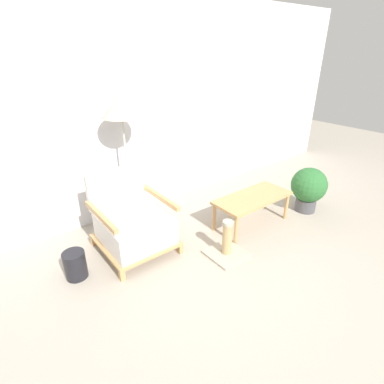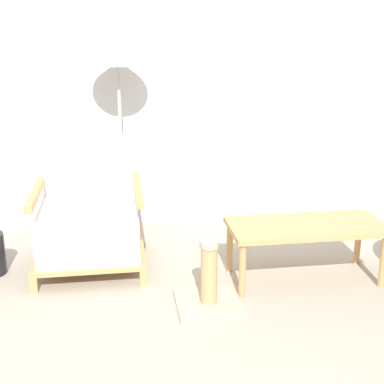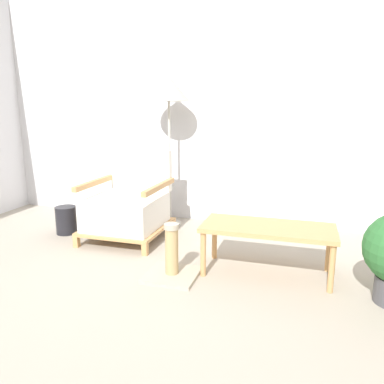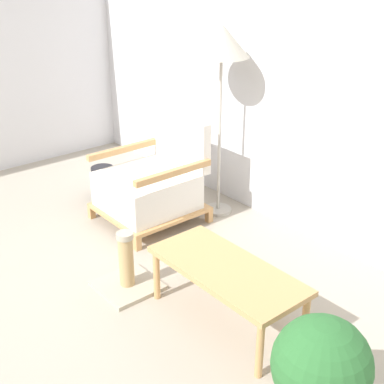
# 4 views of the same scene
# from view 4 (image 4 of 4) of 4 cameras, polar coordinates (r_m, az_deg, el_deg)

# --- Properties ---
(ground_plane) EXTENTS (14.00, 14.00, 0.00)m
(ground_plane) POSITION_cam_4_polar(r_m,az_deg,el_deg) (3.64, -15.63, -12.66)
(ground_plane) COLOR #A89E8E
(wall_back) EXTENTS (8.00, 0.06, 2.70)m
(wall_back) POSITION_cam_4_polar(r_m,az_deg,el_deg) (4.30, 9.97, 13.57)
(wall_back) COLOR silver
(wall_back) RESTS_ON ground_plane
(armchair) EXTENTS (0.75, 0.79, 0.86)m
(armchair) POSITION_cam_4_polar(r_m,az_deg,el_deg) (4.53, -4.32, 0.73)
(armchair) COLOR tan
(armchair) RESTS_ON ground_plane
(floor_lamp) EXTENTS (0.45, 0.45, 1.62)m
(floor_lamp) POSITION_cam_4_polar(r_m,az_deg,el_deg) (4.35, 3.17, 15.14)
(floor_lamp) COLOR #B7B2A8
(floor_lamp) RESTS_ON ground_plane
(coffee_table) EXTENTS (1.02, 0.46, 0.40)m
(coffee_table) POSITION_cam_4_polar(r_m,az_deg,el_deg) (3.28, 3.72, -8.70)
(coffee_table) COLOR tan
(coffee_table) RESTS_ON ground_plane
(vase) EXTENTS (0.21, 0.21, 0.29)m
(vase) POSITION_cam_4_polar(r_m,az_deg,el_deg) (5.10, -9.46, 1.12)
(vase) COLOR black
(vase) RESTS_ON ground_plane
(potted_plant) EXTENTS (0.48, 0.48, 0.63)m
(potted_plant) POSITION_cam_4_polar(r_m,az_deg,el_deg) (2.70, 13.57, -18.01)
(potted_plant) COLOR #4C4C51
(potted_plant) RESTS_ON ground_plane
(scratching_post) EXTENTS (0.40, 0.40, 0.43)m
(scratching_post) POSITION_cam_4_polar(r_m,az_deg,el_deg) (3.73, -6.95, -8.54)
(scratching_post) COLOR #B2A893
(scratching_post) RESTS_ON ground_plane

